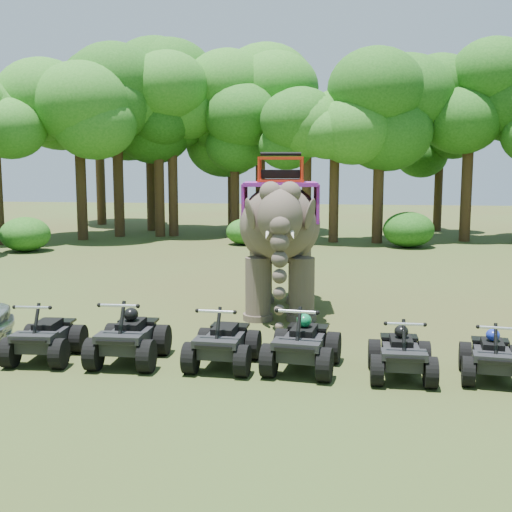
{
  "coord_description": "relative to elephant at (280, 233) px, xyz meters",
  "views": [
    {
      "loc": [
        2.15,
        -14.01,
        4.06
      ],
      "look_at": [
        0.0,
        1.2,
        1.9
      ],
      "focal_mm": 45.0,
      "sensor_mm": 36.0,
      "label": 1
    }
  ],
  "objects": [
    {
      "name": "ground",
      "position": [
        -0.34,
        -3.65,
        -2.21
      ],
      "size": [
        110.0,
        110.0,
        0.0
      ],
      "primitive_type": "plane",
      "color": "#47381E",
      "rests_on": "ground"
    },
    {
      "name": "elephant",
      "position": [
        0.0,
        0.0,
        0.0
      ],
      "size": [
        2.82,
        5.46,
        4.42
      ],
      "primitive_type": null,
      "rotation": [
        0.0,
        0.0,
        0.1
      ],
      "color": "#4E4539",
      "rests_on": "ground"
    },
    {
      "name": "atv_0",
      "position": [
        -4.43,
        -5.27,
        -1.56
      ],
      "size": [
        1.38,
        1.82,
        1.29
      ],
      "primitive_type": null,
      "rotation": [
        0.0,
        0.0,
        0.06
      ],
      "color": "black",
      "rests_on": "ground"
    },
    {
      "name": "atv_1",
      "position": [
        -2.62,
        -5.19,
        -1.52
      ],
      "size": [
        1.4,
        1.89,
        1.38
      ],
      "primitive_type": null,
      "rotation": [
        0.0,
        0.0,
        0.02
      ],
      "color": "black",
      "rests_on": "ground"
    },
    {
      "name": "atv_2",
      "position": [
        -0.63,
        -5.19,
        -1.55
      ],
      "size": [
        1.37,
        1.83,
        1.31
      ],
      "primitive_type": null,
      "rotation": [
        0.0,
        0.0,
        -0.05
      ],
      "color": "black",
      "rests_on": "ground"
    },
    {
      "name": "atv_3",
      "position": [
        0.99,
        -5.19,
        -1.53
      ],
      "size": [
        1.55,
        1.99,
        1.37
      ],
      "primitive_type": null,
      "rotation": [
        0.0,
        0.0,
        -0.12
      ],
      "color": "black",
      "rests_on": "ground"
    },
    {
      "name": "atv_4",
      "position": [
        2.92,
        -5.4,
        -1.6
      ],
      "size": [
        1.22,
        1.66,
        1.23
      ],
      "primitive_type": null,
      "rotation": [
        0.0,
        0.0,
        0.0
      ],
      "color": "black",
      "rests_on": "ground"
    },
    {
      "name": "atv_5",
      "position": [
        4.64,
        -5.29,
        -1.62
      ],
      "size": [
        1.34,
        1.72,
        1.18
      ],
      "primitive_type": null,
      "rotation": [
        0.0,
        0.0,
        -0.12
      ],
      "color": "black",
      "rests_on": "ground"
    },
    {
      "name": "tree_0",
      "position": [
        -0.34,
        17.1,
        1.29
      ],
      "size": [
        4.9,
        4.9,
        7.0
      ],
      "primitive_type": null,
      "color": "#195114",
      "rests_on": "ground"
    },
    {
      "name": "tree_1",
      "position": [
        3.45,
        16.8,
        2.24
      ],
      "size": [
        6.23,
        6.23,
        8.9
      ],
      "primitive_type": null,
      "color": "#195114",
      "rests_on": "ground"
    },
    {
      "name": "tree_2",
      "position": [
        8.2,
        18.24,
        2.51
      ],
      "size": [
        6.6,
        6.6,
        9.43
      ],
      "primitive_type": null,
      "color": "#195114",
      "rests_on": "ground"
    },
    {
      "name": "tree_28",
      "position": [
        -12.66,
        16.06,
        2.37
      ],
      "size": [
        6.41,
        6.41,
        9.16
      ],
      "primitive_type": null,
      "color": "#195114",
      "rests_on": "ground"
    },
    {
      "name": "tree_29",
      "position": [
        -8.89,
        18.28,
        2.32
      ],
      "size": [
        6.34,
        6.34,
        9.06
      ],
      "primitive_type": null,
      "color": "#195114",
      "rests_on": "ground"
    },
    {
      "name": "tree_30",
      "position": [
        -4.68,
        19.49,
        1.73
      ],
      "size": [
        5.52,
        5.52,
        7.88
      ],
      "primitive_type": null,
      "color": "#195114",
      "rests_on": "ground"
    },
    {
      "name": "tree_32",
      "position": [
        1.14,
        16.86,
        1.39
      ],
      "size": [
        5.04,
        5.04,
        7.2
      ],
      "primitive_type": null,
      "color": "#195114",
      "rests_on": "ground"
    },
    {
      "name": "tree_33",
      "position": [
        -8.18,
        18.66,
        2.01
      ],
      "size": [
        5.91,
        5.91,
        8.45
      ],
      "primitive_type": null,
      "color": "#195114",
      "rests_on": "ground"
    },
    {
      "name": "tree_34",
      "position": [
        -5.42,
        22.65,
        1.9
      ],
      "size": [
        5.76,
        5.76,
        8.22
      ],
      "primitive_type": null,
      "color": "#195114",
      "rests_on": "ground"
    },
    {
      "name": "tree_35",
      "position": [
        -11.21,
        17.94,
        2.7
      ],
      "size": [
        6.88,
        6.88,
        9.83
      ],
      "primitive_type": null,
      "color": "#195114",
      "rests_on": "ground"
    },
    {
      "name": "tree_36",
      "position": [
        -10.41,
        21.63,
        2.79
      ],
      "size": [
        7.01,
        7.01,
        10.01
      ],
      "primitive_type": null,
      "color": "#195114",
      "rests_on": "ground"
    },
    {
      "name": "tree_37",
      "position": [
        7.5,
        23.87,
        1.36
      ],
      "size": [
        5.0,
        5.0,
        7.15
      ],
      "primitive_type": null,
      "color": "#195114",
      "rests_on": "ground"
    },
    {
      "name": "tree_38",
      "position": [
        -15.13,
        25.15,
        3.26
      ],
      "size": [
        7.66,
        7.66,
        10.94
      ],
      "primitive_type": null,
      "color": "#195114",
      "rests_on": "ground"
    },
    {
      "name": "tree_40",
      "position": [
        -3.42,
        21.32,
        2.63
      ],
      "size": [
        6.78,
        6.78,
        9.68
      ],
      "primitive_type": null,
      "color": "#195114",
      "rests_on": "ground"
    }
  ]
}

